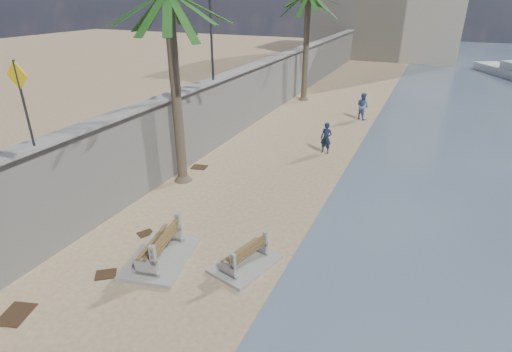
% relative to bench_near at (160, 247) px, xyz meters
% --- Properties ---
extents(ground_plane, '(140.00, 140.00, 0.00)m').
position_rel_bench_near_xyz_m(ground_plane, '(1.72, -2.44, -0.46)').
color(ground_plane, tan).
extents(seawall, '(0.45, 70.00, 3.50)m').
position_rel_bench_near_xyz_m(seawall, '(-3.48, 17.56, 1.29)').
color(seawall, gray).
rests_on(seawall, ground_plane).
extents(wall_cap, '(0.80, 70.00, 0.12)m').
position_rel_bench_near_xyz_m(wall_cap, '(-3.48, 17.56, 3.09)').
color(wall_cap, gray).
rests_on(wall_cap, seawall).
extents(bench_near, '(2.20, 2.82, 1.06)m').
position_rel_bench_near_xyz_m(bench_near, '(0.00, 0.00, 0.00)').
color(bench_near, gray).
rests_on(bench_near, ground_plane).
extents(bench_far, '(1.86, 2.31, 0.85)m').
position_rel_bench_near_xyz_m(bench_far, '(2.53, 0.79, -0.09)').
color(bench_far, gray).
rests_on(bench_far, ground_plane).
extents(pedestrian_sign, '(0.78, 0.07, 2.40)m').
position_rel_bench_near_xyz_m(pedestrian_sign, '(-3.28, -0.94, 4.69)').
color(pedestrian_sign, '#2D2D33').
rests_on(pedestrian_sign, wall_cap).
extents(streetlight, '(0.28, 0.28, 5.12)m').
position_rel_bench_near_xyz_m(streetlight, '(-3.38, 9.56, 6.18)').
color(streetlight, '#2D2D33').
rests_on(streetlight, wall_cap).
extents(person_a, '(0.73, 0.54, 1.86)m').
position_rel_bench_near_xyz_m(person_a, '(2.27, 11.09, 0.47)').
color(person_a, '#16213C').
rests_on(person_a, ground_plane).
extents(person_b, '(1.18, 1.13, 1.95)m').
position_rel_bench_near_xyz_m(person_b, '(2.83, 18.11, 0.51)').
color(person_b, '#476293').
rests_on(person_b, ground_plane).
extents(yacht_far, '(6.69, 9.49, 1.50)m').
position_rel_bench_near_xyz_m(yacht_far, '(13.79, 39.16, -0.11)').
color(yacht_far, silver).
rests_on(yacht_far, bay_water).
extents(debris_a, '(0.90, 1.02, 0.03)m').
position_rel_bench_near_xyz_m(debris_a, '(-2.02, -3.48, -0.45)').
color(debris_a, '#382616').
rests_on(debris_a, ground_plane).
extents(debris_b, '(0.75, 0.73, 0.03)m').
position_rel_bench_near_xyz_m(debris_b, '(-1.05, -1.28, -0.45)').
color(debris_b, '#382616').
rests_on(debris_b, ground_plane).
extents(debris_c, '(0.82, 0.71, 0.03)m').
position_rel_bench_near_xyz_m(debris_c, '(-2.74, 6.75, -0.45)').
color(debris_c, '#382616').
rests_on(debris_c, ground_plane).
extents(debris_d, '(0.59, 0.63, 0.03)m').
position_rel_bench_near_xyz_m(debris_d, '(-1.40, 1.00, -0.45)').
color(debris_d, '#382616').
rests_on(debris_d, ground_plane).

